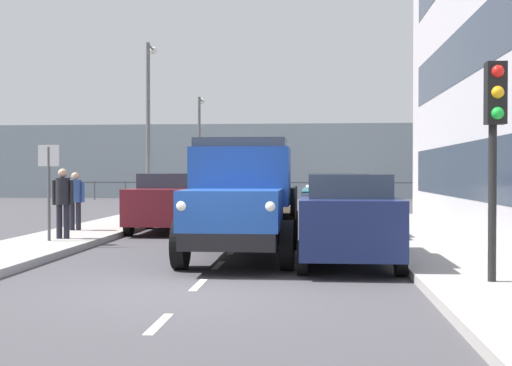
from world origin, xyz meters
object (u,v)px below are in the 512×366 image
car_navy_kerbside_near (348,219)px  car_silver_oppositeside_1 (199,196)px  lamp_post_promenade (149,112)px  street_sign (49,175)px  truck_vintage_blue (241,201)px  pedestrian_near_railing (75,196)px  car_teal_kerbside_1 (337,205)px  car_red_oppositeside_2 (220,191)px  pedestrian_couple_a (63,197)px  car_maroon_oppositeside_0 (169,202)px  car_white_kerbside_2 (332,198)px  lamp_post_far (200,138)px  traffic_light_near (495,123)px

car_navy_kerbside_near → car_silver_oppositeside_1: same height
lamp_post_promenade → street_sign: 10.94m
truck_vintage_blue → car_navy_kerbside_near: bearing=161.9°
pedestrian_near_railing → street_sign: size_ratio=0.71×
car_teal_kerbside_1 → pedestrian_near_railing: bearing=-1.8°
car_red_oppositeside_2 → street_sign: size_ratio=1.82×
car_silver_oppositeside_1 → street_sign: bearing=78.0°
car_silver_oppositeside_1 → car_navy_kerbside_near: bearing=112.0°
car_navy_kerbside_near → lamp_post_promenade: 15.43m
car_silver_oppositeside_1 → pedestrian_couple_a: pedestrian_couple_a is taller
car_teal_kerbside_1 → car_maroon_oppositeside_0: same height
car_white_kerbside_2 → car_red_oppositeside_2: 9.10m
car_navy_kerbside_near → street_sign: 7.37m
car_white_kerbside_2 → lamp_post_promenade: size_ratio=0.59×
street_sign → car_red_oppositeside_2: bearing=-97.4°
truck_vintage_blue → pedestrian_couple_a: (4.61, -2.54, -0.03)m
car_silver_oppositeside_1 → car_white_kerbside_2: bearing=158.4°
pedestrian_couple_a → car_teal_kerbside_1: bearing=-162.5°
car_navy_kerbside_near → car_white_kerbside_2: (0.00, -10.06, 0.00)m
car_navy_kerbside_near → car_silver_oppositeside_1: 12.92m
lamp_post_far → street_sign: size_ratio=2.59×
car_maroon_oppositeside_0 → street_sign: size_ratio=1.75×
car_teal_kerbside_1 → car_maroon_oppositeside_0: 5.07m
car_maroon_oppositeside_0 → pedestrian_couple_a: pedestrian_couple_a is taller
truck_vintage_blue → car_red_oppositeside_2: (2.78, -17.09, -0.28)m
pedestrian_couple_a → street_sign: size_ratio=0.75×
car_maroon_oppositeside_0 → lamp_post_promenade: size_ratio=0.59×
car_silver_oppositeside_1 → traffic_light_near: bearing=115.1°
car_maroon_oppositeside_0 → car_red_oppositeside_2: same height
pedestrian_near_railing → lamp_post_promenade: size_ratio=0.24×
car_red_oppositeside_2 → pedestrian_couple_a: (1.84, 14.55, 0.25)m
truck_vintage_blue → car_teal_kerbside_1: (-2.07, -4.64, -0.28)m
car_white_kerbside_2 → traffic_light_near: size_ratio=1.23×
pedestrian_couple_a → traffic_light_near: traffic_light_near is taller
car_red_oppositeside_2 → traffic_light_near: traffic_light_near is taller
car_silver_oppositeside_1 → lamp_post_promenade: size_ratio=0.65×
car_teal_kerbside_1 → car_white_kerbside_2: (0.00, -4.74, -0.00)m
car_navy_kerbside_near → traffic_light_near: (-1.98, 2.62, 1.58)m
truck_vintage_blue → car_white_kerbside_2: size_ratio=1.43×
pedestrian_couple_a → lamp_post_far: lamp_post_far is taller
truck_vintage_blue → pedestrian_near_railing: truck_vintage_blue is taller
truck_vintage_blue → pedestrian_couple_a: truck_vintage_blue is taller
truck_vintage_blue → lamp_post_promenade: 13.93m
pedestrian_near_railing → lamp_post_promenade: bearing=-91.3°
truck_vintage_blue → traffic_light_near: (-4.05, 3.30, 1.29)m
car_navy_kerbside_near → car_maroon_oppositeside_0: 8.35m
car_maroon_oppositeside_0 → car_white_kerbside_2: bearing=-146.1°
car_navy_kerbside_near → traffic_light_near: bearing=127.1°
car_red_oppositeside_2 → truck_vintage_blue: bearing=99.2°
car_maroon_oppositeside_0 → car_silver_oppositeside_1: (0.00, -5.18, 0.00)m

